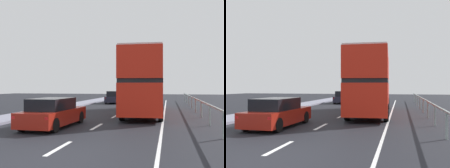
# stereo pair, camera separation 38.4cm
# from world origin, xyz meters

# --- Properties ---
(ground_plane) EXTENTS (75.42, 120.00, 0.10)m
(ground_plane) POSITION_xyz_m (0.00, 0.00, -0.05)
(ground_plane) COLOR black
(lane_paint_markings) EXTENTS (3.30, 46.00, 0.01)m
(lane_paint_markings) POSITION_xyz_m (1.97, 8.66, 0.00)
(lane_paint_markings) COLOR silver
(lane_paint_markings) RESTS_ON ground
(bridge_side_railing) EXTENTS (0.10, 42.00, 1.07)m
(bridge_side_railing) POSITION_xyz_m (5.51, 9.00, 0.87)
(bridge_side_railing) COLOR gray
(bridge_side_railing) RESTS_ON ground
(double_decker_bus_red) EXTENTS (2.85, 11.43, 4.29)m
(double_decker_bus_red) POSITION_xyz_m (1.78, 12.54, 2.30)
(double_decker_bus_red) COLOR red
(double_decker_bus_red) RESTS_ON ground
(hatchback_car_near) EXTENTS (1.90, 4.55, 1.42)m
(hatchback_car_near) POSITION_xyz_m (-2.05, 5.23, 0.68)
(hatchback_car_near) COLOR maroon
(hatchback_car_near) RESTS_ON ground
(sedan_car_ahead) EXTENTS (1.98, 4.46, 1.42)m
(sedan_car_ahead) POSITION_xyz_m (-2.64, 23.85, 0.68)
(sedan_car_ahead) COLOR #202132
(sedan_car_ahead) RESTS_ON ground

